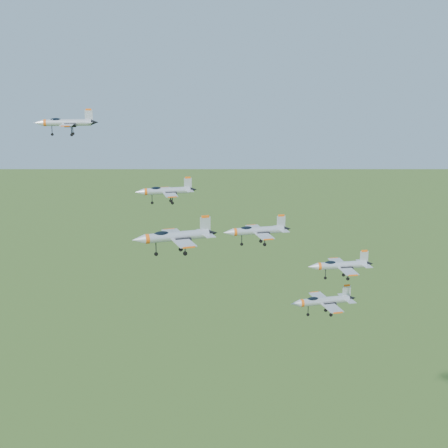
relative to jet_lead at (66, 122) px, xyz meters
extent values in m
cylinder|color=#B7BDC5|center=(0.34, -0.03, -0.03)|extent=(8.73, 1.90, 1.25)
cone|color=#B7BDC5|center=(-4.84, 0.37, -0.03)|extent=(1.82, 1.38, 1.25)
cone|color=black|center=(5.34, -0.41, -0.03)|extent=(1.42, 1.16, 1.06)
ellipsoid|color=black|center=(-1.77, 0.13, 0.44)|extent=(2.18, 1.06, 0.79)
cube|color=#B7BDC5|center=(0.33, -2.73, -0.27)|extent=(2.53, 4.39, 0.13)
cube|color=#B7BDC5|center=(0.74, 2.65, -0.27)|extent=(2.53, 4.39, 0.13)
cube|color=#B7BDC5|center=(4.28, -0.33, 1.27)|extent=(1.45, 0.22, 2.02)
cube|color=#ED5B10|center=(4.28, -0.33, 2.33)|extent=(1.07, 0.21, 0.34)
cylinder|color=#B7BDC5|center=(17.76, -8.40, -11.98)|extent=(8.47, 1.59, 1.22)
cone|color=#B7BDC5|center=(12.71, -8.62, -11.98)|extent=(1.74, 1.29, 1.22)
cone|color=black|center=(22.62, -8.19, -11.98)|extent=(1.36, 1.09, 1.03)
ellipsoid|color=black|center=(15.70, -8.49, -11.52)|extent=(2.10, 0.97, 0.77)
cube|color=#B7BDC5|center=(18.06, -11.01, -12.22)|extent=(2.33, 4.21, 0.13)
cube|color=#B7BDC5|center=(17.83, -5.77, -12.22)|extent=(2.33, 4.21, 0.13)
cube|color=#B7BDC5|center=(21.59, -8.23, -10.72)|extent=(1.41, 0.17, 1.97)
cube|color=#ED5B10|center=(21.59, -8.23, -9.69)|extent=(1.03, 0.18, 0.33)
cylinder|color=#B7BDC5|center=(17.02, -29.19, -15.09)|extent=(10.03, 2.92, 1.43)
cone|color=#B7BDC5|center=(11.13, -30.09, -15.09)|extent=(2.18, 1.72, 1.43)
cone|color=black|center=(22.68, -28.32, -15.09)|extent=(1.71, 1.44, 1.22)
ellipsoid|color=black|center=(14.62, -29.56, -14.55)|extent=(2.55, 1.39, 0.91)
cube|color=#B7BDC5|center=(17.70, -32.21, -15.36)|extent=(3.24, 5.18, 0.15)
cube|color=#B7BDC5|center=(16.77, -26.11, -15.36)|extent=(3.24, 5.18, 0.15)
cube|color=#B7BDC5|center=(21.49, -28.51, -13.60)|extent=(1.65, 0.38, 2.32)
cube|color=#ED5B10|center=(21.49, -28.51, -12.39)|extent=(1.22, 0.34, 0.39)
cylinder|color=#B7BDC5|center=(35.55, -6.31, -20.87)|extent=(10.18, 1.98, 1.46)
cone|color=#B7BDC5|center=(29.49, -6.63, -20.87)|extent=(2.10, 1.56, 1.46)
cone|color=black|center=(41.38, -6.01, -20.87)|extent=(1.64, 1.32, 1.24)
ellipsoid|color=black|center=(33.08, -6.44, -20.32)|extent=(2.52, 1.18, 0.93)
cube|color=#B7BDC5|center=(35.93, -9.45, -21.15)|extent=(2.84, 5.07, 0.16)
cube|color=#B7BDC5|center=(35.61, -3.16, -21.15)|extent=(2.84, 5.07, 0.16)
cube|color=#B7BDC5|center=(40.15, -6.08, -19.35)|extent=(1.69, 0.22, 2.36)
cube|color=#ED5B10|center=(40.15, -6.08, -18.11)|extent=(1.24, 0.22, 0.39)
cylinder|color=#B7BDC5|center=(47.19, -20.70, -24.13)|extent=(8.95, 1.55, 1.29)
cone|color=#B7BDC5|center=(41.84, -20.55, -24.13)|extent=(1.82, 1.34, 1.29)
cone|color=black|center=(52.34, -20.85, -24.13)|extent=(1.42, 1.13, 1.09)
ellipsoid|color=black|center=(45.01, -20.64, -23.64)|extent=(2.21, 0.99, 0.82)
cube|color=#B7BDC5|center=(47.31, -23.48, -24.38)|extent=(2.40, 4.42, 0.14)
cube|color=#B7BDC5|center=(47.47, -17.94, -24.38)|extent=(2.40, 4.42, 0.14)
cube|color=#B7BDC5|center=(51.25, -20.82, -22.79)|extent=(1.49, 0.16, 2.08)
cube|color=#ED5B10|center=(51.25, -20.82, -21.70)|extent=(1.09, 0.17, 0.35)
cylinder|color=#B7BDC5|center=(46.31, -15.19, -32.83)|extent=(9.87, 2.05, 1.42)
cone|color=#B7BDC5|center=(40.44, -15.57, -32.83)|extent=(2.05, 1.54, 1.42)
cone|color=black|center=(51.96, -14.82, -32.83)|extent=(1.60, 1.30, 1.20)
ellipsoid|color=black|center=(43.92, -15.34, -32.30)|extent=(2.46, 1.17, 0.90)
cube|color=#B7BDC5|center=(46.72, -18.21, -33.10)|extent=(2.81, 4.94, 0.15)
cube|color=#B7BDC5|center=(46.33, -12.13, -33.10)|extent=(2.81, 4.94, 0.15)
cube|color=#B7BDC5|center=(50.76, -14.90, -31.36)|extent=(1.64, 0.24, 2.29)
cube|color=#ED5B10|center=(50.76, -14.90, -30.16)|extent=(1.20, 0.23, 0.38)
camera|label=1|loc=(6.60, -120.05, 9.15)|focal=50.00mm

